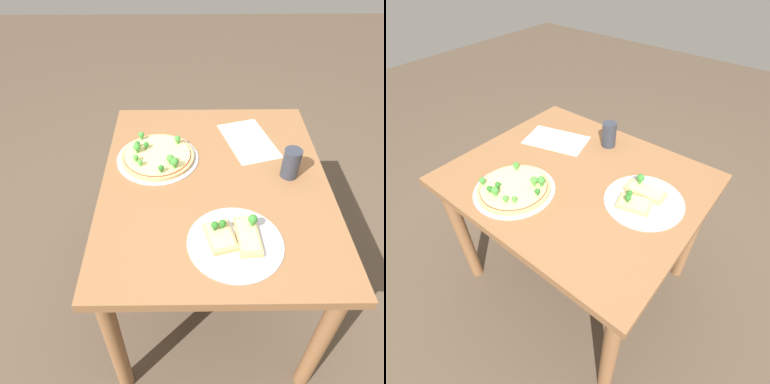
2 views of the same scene
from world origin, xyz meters
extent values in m
plane|color=brown|center=(0.00, 0.00, 0.00)|extent=(8.00, 8.00, 0.00)
cube|color=brown|center=(0.00, 0.00, 0.69)|extent=(1.01, 0.84, 0.04)
cylinder|color=brown|center=(-0.45, -0.36, 0.34)|extent=(0.06, 0.06, 0.67)
cylinder|color=brown|center=(0.45, -0.36, 0.34)|extent=(0.06, 0.06, 0.67)
cylinder|color=brown|center=(-0.45, 0.36, 0.34)|extent=(0.06, 0.06, 0.67)
cylinder|color=brown|center=(0.45, 0.36, 0.34)|extent=(0.06, 0.06, 0.67)
cylinder|color=#B7B7BC|center=(0.14, 0.22, 0.71)|extent=(0.32, 0.32, 0.00)
cylinder|color=tan|center=(0.14, 0.22, 0.72)|extent=(0.29, 0.29, 0.01)
cylinder|color=#A82D1E|center=(0.14, 0.22, 0.73)|extent=(0.26, 0.26, 0.00)
cylinder|color=#EFD684|center=(0.14, 0.22, 0.73)|extent=(0.26, 0.26, 0.00)
sphere|color=#286B23|center=(0.18, 0.27, 0.75)|extent=(0.02, 0.02, 0.02)
cylinder|color=#37742D|center=(0.18, 0.27, 0.74)|extent=(0.01, 0.01, 0.01)
sphere|color=#3D8933|center=(0.24, 0.29, 0.75)|extent=(0.02, 0.02, 0.02)
cylinder|color=#488E3A|center=(0.24, 0.29, 0.74)|extent=(0.01, 0.01, 0.01)
sphere|color=#479338|center=(0.08, 0.17, 0.76)|extent=(0.03, 0.03, 0.03)
cylinder|color=#51973E|center=(0.08, 0.17, 0.74)|extent=(0.01, 0.01, 0.01)
sphere|color=#479338|center=(0.09, 0.30, 0.75)|extent=(0.02, 0.02, 0.02)
cylinder|color=#51973E|center=(0.09, 0.30, 0.74)|extent=(0.01, 0.01, 0.01)
sphere|color=#3D8933|center=(0.21, 0.14, 0.76)|extent=(0.03, 0.03, 0.03)
cylinder|color=#488E3A|center=(0.21, 0.14, 0.74)|extent=(0.01, 0.01, 0.01)
sphere|color=#3D8933|center=(0.15, 0.30, 0.76)|extent=(0.03, 0.03, 0.03)
cylinder|color=#488E3A|center=(0.15, 0.30, 0.74)|extent=(0.01, 0.01, 0.01)
sphere|color=#286B23|center=(0.03, 0.20, 0.75)|extent=(0.02, 0.02, 0.02)
cylinder|color=#37742D|center=(0.03, 0.20, 0.74)|extent=(0.01, 0.01, 0.01)
sphere|color=#479338|center=(0.07, 0.28, 0.75)|extent=(0.02, 0.02, 0.02)
cylinder|color=#51973E|center=(0.07, 0.28, 0.74)|extent=(0.01, 0.01, 0.01)
sphere|color=#286B23|center=(0.18, 0.30, 0.75)|extent=(0.02, 0.02, 0.02)
cylinder|color=#37742D|center=(0.18, 0.30, 0.74)|extent=(0.01, 0.01, 0.01)
sphere|color=#3D8933|center=(0.05, 0.15, 0.76)|extent=(0.03, 0.03, 0.03)
cylinder|color=#488E3A|center=(0.05, 0.15, 0.74)|extent=(0.01, 0.01, 0.01)
cylinder|color=#B7B7BC|center=(-0.29, -0.05, 0.71)|extent=(0.31, 0.31, 0.00)
cube|color=tan|center=(-0.27, -0.09, 0.72)|extent=(0.16, 0.08, 0.02)
cube|color=#EFD684|center=(-0.27, -0.09, 0.73)|extent=(0.14, 0.07, 0.00)
sphere|color=#337A2D|center=(-0.24, -0.10, 0.76)|extent=(0.03, 0.03, 0.03)
cylinder|color=#3F8136|center=(-0.24, -0.10, 0.74)|extent=(0.01, 0.01, 0.01)
cube|color=tan|center=(-0.28, 0.00, 0.72)|extent=(0.14, 0.11, 0.02)
cube|color=#EFD684|center=(-0.28, 0.00, 0.73)|extent=(0.12, 0.09, 0.00)
sphere|color=#286B23|center=(-0.25, -0.01, 0.75)|extent=(0.02, 0.02, 0.02)
cylinder|color=#37742D|center=(-0.25, -0.01, 0.74)|extent=(0.01, 0.01, 0.01)
sphere|color=#286B23|center=(-0.26, 0.02, 0.75)|extent=(0.02, 0.02, 0.02)
cylinder|color=#37742D|center=(-0.26, 0.02, 0.74)|extent=(0.01, 0.01, 0.01)
cylinder|color=#2D333D|center=(0.03, -0.28, 0.77)|extent=(0.07, 0.07, 0.12)
cube|color=silver|center=(0.25, -0.16, 0.71)|extent=(0.33, 0.25, 0.00)
camera|label=1|loc=(-1.03, 0.10, 1.64)|focal=35.00mm
camera|label=2|loc=(-0.61, 0.75, 1.51)|focal=28.00mm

